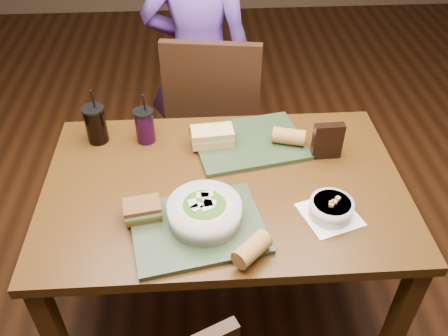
{
  "coord_description": "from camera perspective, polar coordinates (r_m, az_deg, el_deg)",
  "views": [
    {
      "loc": [
        -0.08,
        -1.27,
        1.9
      ],
      "look_at": [
        0.0,
        0.0,
        0.82
      ],
      "focal_mm": 38.0,
      "sensor_mm": 36.0,
      "label": 1
    }
  ],
  "objects": [
    {
      "name": "soup_bowl",
      "position": [
        1.61,
        12.76,
        -4.74
      ],
      "size": [
        0.22,
        0.22,
        0.07
      ],
      "color": "white",
      "rests_on": "dining_table"
    },
    {
      "name": "tray_near",
      "position": [
        1.55,
        -3.15,
        -7.19
      ],
      "size": [
        0.47,
        0.39,
        0.02
      ],
      "primitive_type": "cube",
      "rotation": [
        0.0,
        0.0,
        0.19
      ],
      "color": "#283921",
      "rests_on": "dining_table"
    },
    {
      "name": "cup_berry",
      "position": [
        1.9,
        -9.51,
        5.05
      ],
      "size": [
        0.08,
        0.08,
        0.22
      ],
      "color": "black",
      "rests_on": "dining_table"
    },
    {
      "name": "tray_far",
      "position": [
        1.89,
        3.03,
        3.09
      ],
      "size": [
        0.47,
        0.4,
        0.02
      ],
      "primitive_type": "cube",
      "rotation": [
        0.0,
        0.0,
        0.19
      ],
      "color": "#283921",
      "rests_on": "dining_table"
    },
    {
      "name": "dining_table",
      "position": [
        1.77,
        0.0,
        -3.96
      ],
      "size": [
        1.3,
        0.85,
        0.75
      ],
      "color": "#452A0D",
      "rests_on": "ground"
    },
    {
      "name": "chair_far",
      "position": [
        2.37,
        -1.55,
        6.07
      ],
      "size": [
        0.5,
        0.5,
        1.02
      ],
      "color": "black",
      "rests_on": "ground"
    },
    {
      "name": "diner",
      "position": [
        2.47,
        -3.07,
        12.62
      ],
      "size": [
        0.58,
        0.41,
        1.51
      ],
      "primitive_type": "imported",
      "rotation": [
        0.0,
        0.0,
        3.05
      ],
      "color": "#593490",
      "rests_on": "ground"
    },
    {
      "name": "salad_bowl",
      "position": [
        1.53,
        -2.35,
        -5.2
      ],
      "size": [
        0.24,
        0.24,
        0.08
      ],
      "color": "silver",
      "rests_on": "tray_near"
    },
    {
      "name": "sandwich_near",
      "position": [
        1.57,
        -9.78,
        -4.98
      ],
      "size": [
        0.13,
        0.1,
        0.06
      ],
      "color": "#593819",
      "rests_on": "tray_near"
    },
    {
      "name": "cup_cola",
      "position": [
        1.93,
        -15.17,
        5.1
      ],
      "size": [
        0.09,
        0.09,
        0.24
      ],
      "color": "black",
      "rests_on": "dining_table"
    },
    {
      "name": "baguette_far",
      "position": [
        1.87,
        7.81,
        3.79
      ],
      "size": [
        0.14,
        0.1,
        0.06
      ],
      "primitive_type": "cylinder",
      "rotation": [
        0.0,
        1.57,
        -0.28
      ],
      "color": "#AD7533",
      "rests_on": "tray_far"
    },
    {
      "name": "ground",
      "position": [
        2.28,
        0.0,
        -15.9
      ],
      "size": [
        6.0,
        6.0,
        0.0
      ],
      "primitive_type": "plane",
      "color": "#381C0B",
      "rests_on": "ground"
    },
    {
      "name": "chip_bag",
      "position": [
        1.83,
        12.35,
        3.19
      ],
      "size": [
        0.11,
        0.04,
        0.15
      ],
      "primitive_type": "cube",
      "rotation": [
        0.0,
        0.0,
        0.03
      ],
      "color": "black",
      "rests_on": "dining_table"
    },
    {
      "name": "sandwich_far",
      "position": [
        1.85,
        -1.42,
        3.84
      ],
      "size": [
        0.17,
        0.1,
        0.07
      ],
      "color": "tan",
      "rests_on": "tray_far"
    },
    {
      "name": "baguette_near",
      "position": [
        1.44,
        3.38,
        -9.73
      ],
      "size": [
        0.13,
        0.13,
        0.06
      ],
      "primitive_type": "cylinder",
      "rotation": [
        0.0,
        1.57,
        0.77
      ],
      "color": "#AD7533",
      "rests_on": "tray_near"
    }
  ]
}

